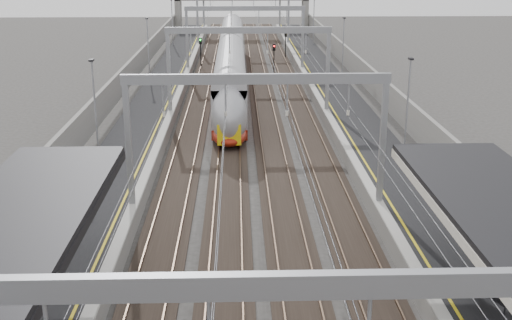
{
  "coord_description": "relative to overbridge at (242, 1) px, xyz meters",
  "views": [
    {
      "loc": [
        -0.94,
        -8.42,
        13.18
      ],
      "look_at": [
        0.0,
        22.6,
        3.06
      ],
      "focal_mm": 45.0,
      "sensor_mm": 36.0,
      "label": 1
    }
  ],
  "objects": [
    {
      "name": "overbridge",
      "position": [
        0.0,
        0.0,
        0.0
      ],
      "size": [
        22.0,
        2.2,
        6.9
      ],
      "color": "gray",
      "rests_on": "ground"
    },
    {
      "name": "wall_left",
      "position": [
        -11.2,
        -55.0,
        -3.71
      ],
      "size": [
        0.3,
        120.0,
        3.2
      ],
      "primitive_type": "cube",
      "color": "gray",
      "rests_on": "ground"
    },
    {
      "name": "tracks",
      "position": [
        0.0,
        -55.0,
        -5.26
      ],
      "size": [
        11.4,
        140.0,
        0.2
      ],
      "color": "black",
      "rests_on": "ground"
    },
    {
      "name": "platform_right",
      "position": [
        8.0,
        -55.0,
        -4.81
      ],
      "size": [
        4.0,
        120.0,
        1.0
      ],
      "primitive_type": "cube",
      "color": "black",
      "rests_on": "ground"
    },
    {
      "name": "signal_green",
      "position": [
        -5.2,
        -31.98,
        -2.89
      ],
      "size": [
        0.32,
        0.32,
        3.48
      ],
      "color": "black",
      "rests_on": "ground"
    },
    {
      "name": "bench",
      "position": [
        8.24,
        -88.27,
        -3.8
      ],
      "size": [
        1.09,
        1.68,
        0.85
      ],
      "color": "black",
      "rests_on": "platform_right"
    },
    {
      "name": "platform_left",
      "position": [
        -8.0,
        -55.0,
        -4.81
      ],
      "size": [
        4.0,
        120.0,
        1.0
      ],
      "primitive_type": "cube",
      "color": "black",
      "rests_on": "ground"
    },
    {
      "name": "train",
      "position": [
        -1.5,
        -44.38,
        -3.29
      ],
      "size": [
        2.59,
        47.22,
        4.1
      ],
      "color": "maroon",
      "rests_on": "ground"
    },
    {
      "name": "signal_red_near",
      "position": [
        3.2,
        -37.45,
        -2.89
      ],
      "size": [
        0.32,
        0.32,
        3.48
      ],
      "color": "black",
      "rests_on": "ground"
    },
    {
      "name": "wall_right",
      "position": [
        11.2,
        -55.0,
        -3.71
      ],
      "size": [
        0.3,
        120.0,
        3.2
      ],
      "primitive_type": "cube",
      "color": "gray",
      "rests_on": "ground"
    },
    {
      "name": "overhead_line",
      "position": [
        0.0,
        -48.38,
        0.83
      ],
      "size": [
        13.0,
        140.0,
        6.6
      ],
      "color": "gray",
      "rests_on": "platform_left"
    },
    {
      "name": "signal_red_far",
      "position": [
        5.4,
        -25.24,
        -2.89
      ],
      "size": [
        0.32,
        0.32,
        3.48
      ],
      "color": "black",
      "rests_on": "ground"
    }
  ]
}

